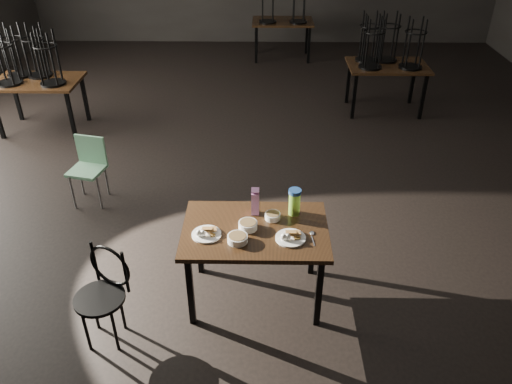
{
  "coord_description": "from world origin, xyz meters",
  "views": [
    {
      "loc": [
        0.02,
        -5.33,
        3.2
      ],
      "look_at": [
        -0.04,
        -1.65,
        0.85
      ],
      "focal_mm": 35.0,
      "sensor_mm": 36.0,
      "label": 1
    }
  ],
  "objects_px": {
    "main_table": "(255,236)",
    "school_chair": "(89,164)",
    "juice_carton": "(255,202)",
    "water_bottle": "(295,202)",
    "bentwood_chair": "(104,288)"
  },
  "relations": [
    {
      "from": "juice_carton",
      "to": "school_chair",
      "type": "relative_size",
      "value": 0.34
    },
    {
      "from": "main_table",
      "to": "school_chair",
      "type": "distance_m",
      "value": 2.47
    },
    {
      "from": "juice_carton",
      "to": "bentwood_chair",
      "type": "relative_size",
      "value": 0.31
    },
    {
      "from": "juice_carton",
      "to": "main_table",
      "type": "bearing_deg",
      "value": -89.14
    },
    {
      "from": "main_table",
      "to": "school_chair",
      "type": "bearing_deg",
      "value": 140.5
    },
    {
      "from": "main_table",
      "to": "bentwood_chair",
      "type": "distance_m",
      "value": 1.26
    },
    {
      "from": "bentwood_chair",
      "to": "school_chair",
      "type": "relative_size",
      "value": 1.09
    },
    {
      "from": "main_table",
      "to": "juice_carton",
      "type": "relative_size",
      "value": 4.59
    },
    {
      "from": "juice_carton",
      "to": "school_chair",
      "type": "xyz_separation_m",
      "value": [
        -1.89,
        1.35,
        -0.41
      ]
    },
    {
      "from": "main_table",
      "to": "school_chair",
      "type": "relative_size",
      "value": 1.57
    },
    {
      "from": "juice_carton",
      "to": "water_bottle",
      "type": "distance_m",
      "value": 0.33
    },
    {
      "from": "school_chair",
      "to": "juice_carton",
      "type": "bearing_deg",
      "value": -22.41
    },
    {
      "from": "bentwood_chair",
      "to": "juice_carton",
      "type": "bearing_deg",
      "value": 54.41
    },
    {
      "from": "school_chair",
      "to": "main_table",
      "type": "bearing_deg",
      "value": -26.5
    },
    {
      "from": "school_chair",
      "to": "water_bottle",
      "type": "bearing_deg",
      "value": -18.15
    }
  ]
}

